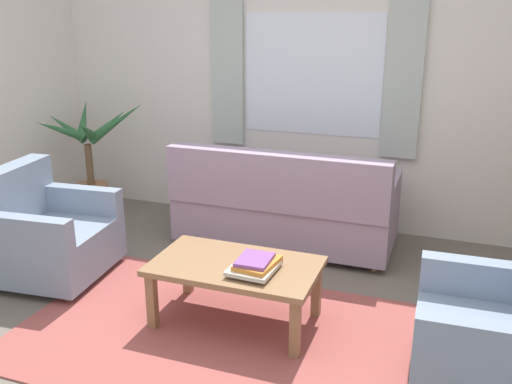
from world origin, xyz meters
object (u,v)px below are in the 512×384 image
at_px(couch, 284,207).
at_px(armchair_right, 505,341).
at_px(book_stack_on_table, 255,265).
at_px(coffee_table, 236,271).
at_px(armchair_left, 46,234).
at_px(potted_plant, 91,164).

distance_m(couch, armchair_right, 2.34).
bearing_deg(book_stack_on_table, coffee_table, 156.63).
distance_m(armchair_left, armchair_right, 3.33).
height_order(couch, armchair_left, couch).
height_order(book_stack_on_table, potted_plant, potted_plant).
distance_m(coffee_table, book_stack_on_table, 0.21).
height_order(couch, potted_plant, potted_plant).
bearing_deg(book_stack_on_table, armchair_right, -6.09).
xyz_separation_m(coffee_table, potted_plant, (-2.17, 1.47, 0.16)).
relative_size(coffee_table, book_stack_on_table, 3.16).
bearing_deg(potted_plant, coffee_table, -34.13).
height_order(armchair_left, coffee_table, armchair_left).
relative_size(couch, potted_plant, 1.56).
relative_size(armchair_left, potted_plant, 0.75).
bearing_deg(book_stack_on_table, armchair_left, 173.03).
xyz_separation_m(armchair_left, potted_plant, (-0.51, 1.32, 0.19)).
distance_m(armchair_left, book_stack_on_table, 1.85).
height_order(armchair_right, potted_plant, potted_plant).
bearing_deg(coffee_table, armchair_left, 174.77).
bearing_deg(armchair_left, book_stack_on_table, -102.11).
height_order(couch, coffee_table, couch).
bearing_deg(armchair_left, armchair_right, -101.71).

